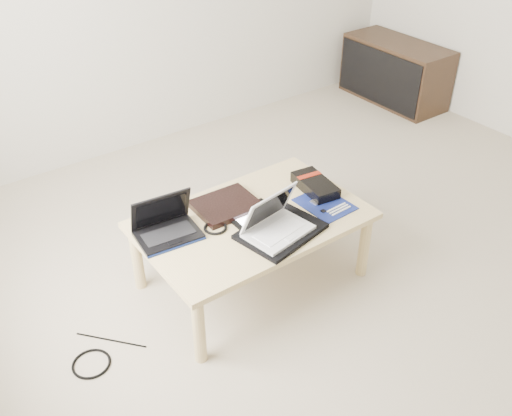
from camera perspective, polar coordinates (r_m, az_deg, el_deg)
ground at (r=3.17m, az=10.67°, el=-5.72°), size 4.00×4.00×0.00m
coffee_table at (r=2.82m, az=-0.38°, el=-1.79°), size 1.10×0.70×0.40m
media_cabinet at (r=5.06m, az=13.69°, el=13.08°), size 0.41×0.90×0.50m
book at (r=2.85m, az=-3.01°, el=0.26°), size 0.32×0.27×0.03m
netbook at (r=2.69m, az=-8.98°, el=-1.87°), size 0.31×0.24×0.21m
tablet at (r=2.80m, az=-0.35°, el=-0.69°), size 0.24×0.18×0.01m
remote at (r=2.82m, az=1.13°, el=-0.23°), size 0.14×0.24×0.02m
neoprene_sleeve at (r=2.69m, az=2.50°, el=-2.33°), size 0.43×0.35×0.02m
white_laptop at (r=2.65m, az=1.93°, el=-1.55°), size 0.33×0.26×0.20m
motherboard at (r=2.90m, az=6.92°, el=0.41°), size 0.23×0.28×0.01m
gpu_box at (r=3.00m, az=5.92°, el=2.27°), size 0.17×0.29×0.06m
cable_coil at (r=2.72m, az=-4.09°, el=-1.97°), size 0.13×0.13×0.01m
floor_cable_coil at (r=2.74m, az=-16.14°, el=-14.74°), size 0.21×0.21×0.01m
floor_cable_trail at (r=2.81m, az=-14.29°, el=-12.68°), size 0.23×0.27×0.01m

